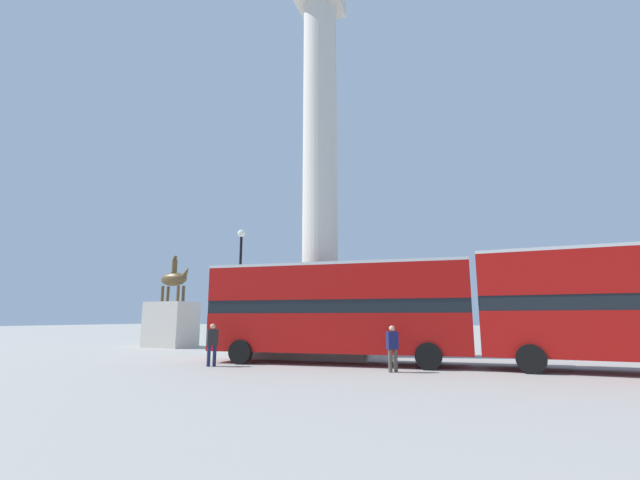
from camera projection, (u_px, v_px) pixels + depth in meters
ground_plane at (320, 355)px, 22.07m from camera, size 200.00×200.00×0.00m
monument_column at (320, 217)px, 23.39m from camera, size 6.12×6.12×22.17m
bus_b at (336, 308)px, 18.40m from camera, size 11.03×3.35×4.18m
equestrian_statue at (171, 320)px, 28.55m from camera, size 3.30×2.54×6.12m
street_lamp at (240, 286)px, 22.49m from camera, size 0.40×0.40×6.58m
pedestrian_near_lamp at (392, 346)px, 15.29m from camera, size 0.43×0.42×1.63m
pedestrian_by_plinth at (212, 342)px, 17.14m from camera, size 0.42×0.45×1.67m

